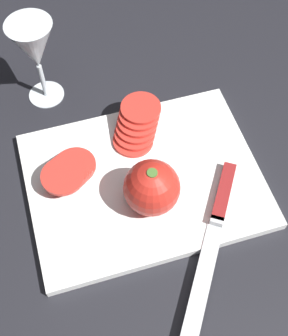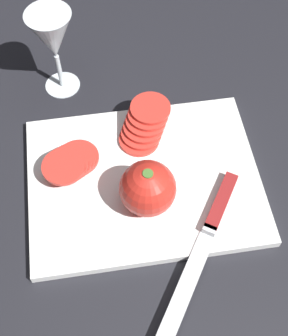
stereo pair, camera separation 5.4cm
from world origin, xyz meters
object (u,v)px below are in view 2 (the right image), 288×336
knife (213,221)px  tomato_slice_stack_near (71,162)px  tomato_slice_stack_far (145,124)px  whole_tomato (148,188)px  wine_glass (53,39)px

knife → tomato_slice_stack_near: size_ratio=2.55×
tomato_slice_stack_far → whole_tomato: bearing=83.1°
wine_glass → whole_tomato: 0.31m
tomato_slice_stack_near → tomato_slice_stack_far: 0.14m
knife → tomato_slice_stack_near: (0.21, -0.13, 0.01)m
tomato_slice_stack_near → tomato_slice_stack_far: tomato_slice_stack_far is taller
tomato_slice_stack_near → wine_glass: bearing=-88.2°
wine_glass → tomato_slice_stack_near: (-0.01, 0.20, -0.09)m
wine_glass → tomato_slice_stack_near: size_ratio=1.69×
tomato_slice_stack_far → tomato_slice_stack_near: bearing=23.3°
wine_glass → whole_tomato: size_ratio=1.90×
knife → tomato_slice_stack_near: 0.25m
whole_tomato → knife: size_ratio=0.35×
tomato_slice_stack_near → whole_tomato: bearing=143.6°
wine_glass → knife: wine_glass is taller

